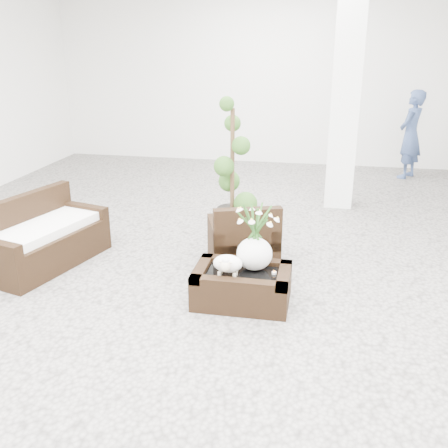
% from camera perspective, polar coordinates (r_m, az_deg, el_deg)
% --- Properties ---
extents(ground, '(11.00, 11.00, 0.00)m').
position_cam_1_polar(ground, '(5.53, 0.20, -5.71)').
color(ground, gray).
rests_on(ground, ground).
extents(column, '(0.40, 0.40, 3.50)m').
position_cam_1_polar(column, '(7.73, 13.43, 14.59)').
color(column, white).
rests_on(column, ground).
extents(coffee_table, '(0.90, 0.60, 0.31)m').
position_cam_1_polar(coffee_table, '(4.93, 2.01, -7.03)').
color(coffee_table, black).
rests_on(coffee_table, ground).
extents(sheep_figurine, '(0.28, 0.23, 0.21)m').
position_cam_1_polar(sheep_figurine, '(4.75, 0.42, -4.62)').
color(sheep_figurine, white).
rests_on(sheep_figurine, coffee_table).
extents(planter_narcissus, '(0.44, 0.44, 0.80)m').
position_cam_1_polar(planter_narcissus, '(4.79, 3.46, -0.64)').
color(planter_narcissus, white).
rests_on(planter_narcissus, coffee_table).
extents(tealight, '(0.04, 0.04, 0.03)m').
position_cam_1_polar(tealight, '(4.84, 5.59, -5.39)').
color(tealight, white).
rests_on(tealight, coffee_table).
extents(armchair, '(0.89, 0.88, 0.76)m').
position_cam_1_polar(armchair, '(5.63, 2.10, -1.05)').
color(armchair, black).
rests_on(armchair, ground).
extents(loveseat, '(1.04, 1.56, 0.76)m').
position_cam_1_polar(loveseat, '(6.00, -19.41, -0.86)').
color(loveseat, black).
rests_on(loveseat, ground).
extents(topiary, '(0.45, 0.45, 1.69)m').
position_cam_1_polar(topiary, '(6.69, 0.94, 6.51)').
color(topiary, '#2A5019').
rests_on(topiary, ground).
extents(shopper, '(0.62, 0.68, 1.57)m').
position_cam_1_polar(shopper, '(9.88, 20.02, 9.32)').
color(shopper, '#334673').
rests_on(shopper, ground).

